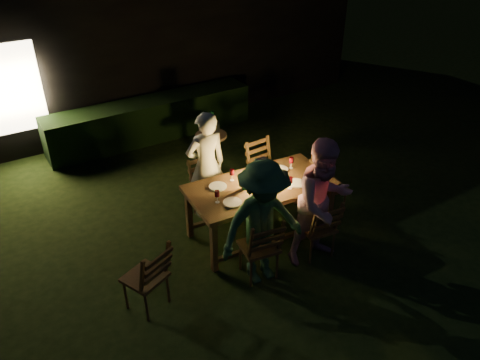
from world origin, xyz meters
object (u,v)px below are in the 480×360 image
bottle_bucket_a (209,127)px  chair_end (328,195)px  dining_table (260,189)px  chair_spare (148,287)px  person_opp_right (323,202)px  ice_bucket (211,129)px  chair_near_right (317,237)px  bottle_table (245,180)px  bottle_bucket_b (212,124)px  chair_far_left (209,199)px  chair_far_right (265,182)px  person_opp_left (262,224)px  chair_near_left (259,257)px  side_table (211,139)px  person_house_side (206,166)px  lantern (262,172)px

bottle_bucket_a → chair_end: bearing=-63.7°
dining_table → chair_spare: bearing=-161.9°
person_opp_right → ice_bucket: bearing=96.0°
chair_near_right → chair_spare: bearing=180.0°
dining_table → chair_spare: size_ratio=2.10×
chair_spare → bottle_table: size_ratio=3.55×
chair_end → bottle_bucket_b: size_ratio=3.04×
person_opp_right → bottle_bucket_a: size_ratio=5.54×
chair_far_left → bottle_table: 1.05m
chair_near_right → chair_end: size_ratio=0.99×
chair_far_right → bottle_table: (-0.85, -0.71, 0.67)m
bottle_table → person_opp_left: bearing=-107.8°
person_opp_right → bottle_bucket_b: (-0.05, 2.84, 0.01)m
chair_far_left → bottle_bucket_a: 1.41m
chair_far_left → chair_near_left: bearing=83.0°
ice_bucket → bottle_bucket_b: bearing=38.7°
chair_spare → chair_far_left: bearing=16.8°
chair_end → person_opp_left: (-1.73, -0.70, 0.56)m
chair_far_left → bottle_bucket_b: size_ratio=3.02×
person_opp_left → ice_bucket: 2.85m
chair_end → ice_bucket: (-0.93, 2.03, 0.55)m
chair_far_left → side_table: 1.39m
chair_near_right → side_table: size_ratio=1.31×
chair_far_right → person_house_side: (-0.99, 0.12, 0.54)m
dining_table → bottle_bucket_a: size_ratio=6.53×
lantern → chair_end: bearing=-6.4°
chair_far_left → person_opp_left: (-0.11, -1.59, 0.56)m
lantern → bottle_bucket_a: (0.19, 1.86, -0.10)m
chair_far_right → bottle_table: size_ratio=3.67×
chair_end → lantern: lantern is taller
dining_table → chair_spare: (-1.93, -0.48, -0.46)m
bottle_bucket_a → bottle_bucket_b: same height
chair_near_right → person_house_side: 1.91m
person_opp_left → ice_bucket: person_opp_left is taller
chair_near_right → chair_near_left: bearing=-176.3°
chair_near_right → chair_spare: chair_spare is taller
chair_far_right → dining_table: bearing=46.8°
dining_table → ice_bucket: 1.97m
chair_near_right → chair_far_right: chair_far_right is taller
chair_spare → chair_near_left: bearing=-33.2°
chair_far_right → person_opp_left: person_opp_left is taller
dining_table → person_house_side: 0.94m
chair_end → ice_bucket: 2.30m
person_opp_left → lantern: bearing=60.1°
chair_far_left → side_table: bearing=-124.1°
chair_far_right → ice_bucket: (-0.31, 1.22, 0.54)m
bottle_table → bottle_bucket_a: 1.95m
chair_far_right → bottle_table: 1.30m
chair_end → person_house_side: 1.95m
chair_far_left → person_opp_right: (0.79, -1.65, 0.59)m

